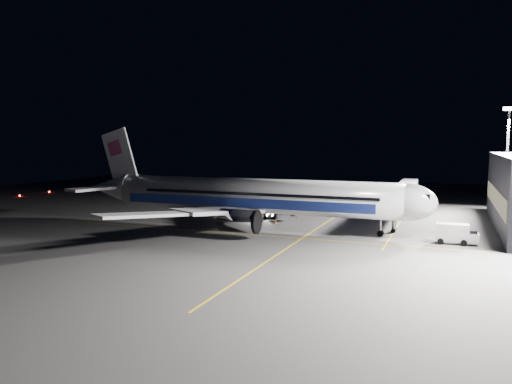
{
  "coord_description": "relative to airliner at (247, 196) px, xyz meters",
  "views": [
    {
      "loc": [
        29.95,
        -75.42,
        14.41
      ],
      "look_at": [
        0.79,
        -0.89,
        6.0
      ],
      "focal_mm": 35.0,
      "sensor_mm": 36.0,
      "label": 1
    }
  ],
  "objects": [
    {
      "name": "safety_cone_b",
      "position": [
        3.52,
        13.9,
        -4.87
      ],
      "size": [
        0.39,
        0.39,
        0.58
      ],
      "primitive_type": "cone",
      "color": "#FF510A",
      "rests_on": "ground"
    },
    {
      "name": "guide_line_main",
      "position": [
        11.08,
        0.0,
        -5.16
      ],
      "size": [
        0.25,
        80.0,
        0.01
      ],
      "primitive_type": "cube",
      "color": "gold",
      "rests_on": "ground"
    },
    {
      "name": "safety_cone_c",
      "position": [
        4.96,
        12.49,
        -4.9
      ],
      "size": [
        0.36,
        0.36,
        0.53
      ],
      "primitive_type": "cone",
      "color": "#FF510A",
      "rests_on": "ground"
    },
    {
      "name": "service_truck",
      "position": [
        32.08,
        -1.99,
        -3.65
      ],
      "size": [
        5.61,
        2.62,
        2.83
      ],
      "rotation": [
        0.0,
        0.0,
        0.03
      ],
      "color": "silver",
      "rests_on": "ground"
    },
    {
      "name": "baggage_tug",
      "position": [
        0.8,
        9.37,
        -4.38
      ],
      "size": [
        2.36,
        1.89,
        1.7
      ],
      "rotation": [
        0.0,
        0.0,
        -0.01
      ],
      "color": "black",
      "rests_on": "ground"
    },
    {
      "name": "airliner",
      "position": [
        0.0,
        0.0,
        0.0
      ],
      "size": [
        61.48,
        54.22,
        16.64
      ],
      "color": "silver",
      "rests_on": "ground"
    },
    {
      "name": "guide_line_cross",
      "position": [
        1.08,
        -6.0,
        -5.16
      ],
      "size": [
        70.0,
        0.25,
        0.01
      ],
      "primitive_type": "cube",
      "color": "gold",
      "rests_on": "ground"
    },
    {
      "name": "floodlight_mast_north",
      "position": [
        41.08,
        31.99,
        7.21
      ],
      "size": [
        2.4,
        0.68,
        20.7
      ],
      "color": "#59595E",
      "rests_on": "ground"
    },
    {
      "name": "safety_cone_a",
      "position": [
        3.15,
        4.84,
        -4.85
      ],
      "size": [
        0.41,
        0.41,
        0.62
      ],
      "primitive_type": "cone",
      "color": "#FF510A",
      "rests_on": "ground"
    },
    {
      "name": "jet_bridge",
      "position": [
        23.08,
        18.06,
        -0.58
      ],
      "size": [
        3.6,
        34.4,
        6.3
      ],
      "color": "#B2B2B7",
      "rests_on": "ground"
    },
    {
      "name": "ground",
      "position": [
        1.08,
        0.0,
        -5.16
      ],
      "size": [
        200.0,
        200.0,
        0.0
      ],
      "primitive_type": "plane",
      "color": "#4C4C4F",
      "rests_on": "ground"
    },
    {
      "name": "guide_line_side",
      "position": [
        23.08,
        10.0,
        -5.16
      ],
      "size": [
        0.25,
        40.0,
        0.01
      ],
      "primitive_type": "cube",
      "color": "gold",
      "rests_on": "ground"
    }
  ]
}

